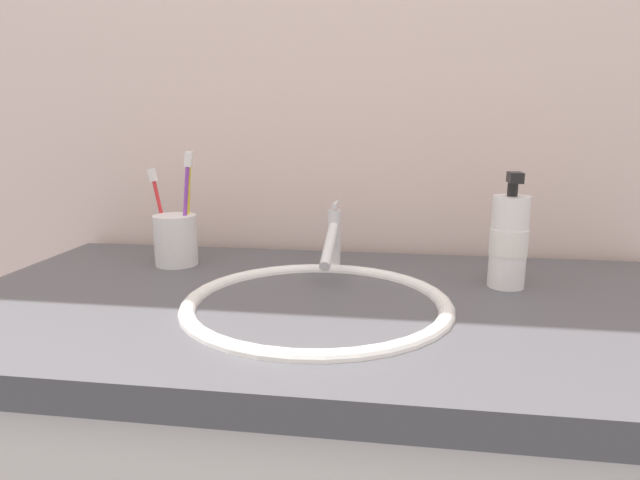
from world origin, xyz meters
The scene contains 8 objects.
tiled_wall_back centered at (0.00, 0.34, 1.20)m, with size 2.35×0.04×2.40m, color beige.
sink_basin centered at (-0.02, -0.03, 0.84)m, with size 0.39×0.39×0.12m.
faucet centered at (-0.02, 0.15, 0.94)m, with size 0.02×0.17×0.12m.
toothbrush_cup centered at (-0.31, 0.16, 0.93)m, with size 0.08×0.08×0.09m, color white.
toothbrush_red centered at (-0.35, 0.18, 0.99)m, with size 0.04×0.02×0.17m.
toothbrush_yellow centered at (-0.29, 0.17, 1.01)m, with size 0.03×0.01×0.20m.
toothbrush_purple centered at (-0.29, 0.16, 1.00)m, with size 0.03×0.02×0.20m.
soap_dispenser centered at (0.27, 0.10, 0.96)m, with size 0.06×0.06×0.19m.
Camera 1 is at (0.09, -0.76, 1.14)m, focal length 30.15 mm.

